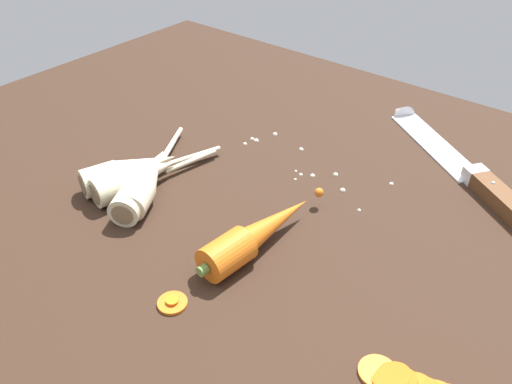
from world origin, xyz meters
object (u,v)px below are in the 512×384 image
(parsnip_back, at_px, (131,170))
(parsnip_mid_right, at_px, (145,180))
(parsnip_mid_left, at_px, (137,177))
(chefs_knife, at_px, (450,156))
(parsnip_front, at_px, (146,182))
(carrot_slice_stray_near, at_px, (172,302))
(whole_carrot, at_px, (256,234))

(parsnip_back, bearing_deg, parsnip_mid_right, -6.80)
(parsnip_mid_left, bearing_deg, chefs_knife, 48.52)
(parsnip_front, relative_size, carrot_slice_stray_near, 5.48)
(parsnip_front, height_order, carrot_slice_stray_near, parsnip_front)
(chefs_knife, xyz_separation_m, parsnip_mid_left, (-0.30, -0.34, 0.01))
(parsnip_front, bearing_deg, parsnip_mid_left, -178.91)
(whole_carrot, height_order, carrot_slice_stray_near, whole_carrot)
(whole_carrot, bearing_deg, parsnip_back, -179.08)
(chefs_knife, bearing_deg, whole_carrot, -107.03)
(parsnip_mid_left, bearing_deg, carrot_slice_stray_near, -31.61)
(carrot_slice_stray_near, bearing_deg, parsnip_back, 149.80)
(chefs_knife, xyz_separation_m, whole_carrot, (-0.10, -0.33, 0.01))
(chefs_knife, distance_m, parsnip_front, 0.44)
(chefs_knife, bearing_deg, parsnip_front, -129.84)
(parsnip_front, bearing_deg, parsnip_back, 171.95)
(whole_carrot, xyz_separation_m, parsnip_mid_right, (-0.19, -0.01, -0.00))
(parsnip_mid_left, bearing_deg, whole_carrot, 2.63)
(parsnip_front, height_order, parsnip_back, same)
(parsnip_mid_left, distance_m, parsnip_mid_right, 0.01)
(parsnip_mid_right, bearing_deg, carrot_slice_stray_near, -33.87)
(parsnip_mid_right, xyz_separation_m, parsnip_back, (-0.03, 0.00, 0.00))
(parsnip_mid_right, distance_m, parsnip_back, 0.03)
(parsnip_front, distance_m, parsnip_mid_right, 0.00)
(parsnip_mid_right, height_order, carrot_slice_stray_near, parsnip_mid_right)
(parsnip_front, xyz_separation_m, parsnip_mid_left, (-0.02, -0.00, -0.00))
(carrot_slice_stray_near, bearing_deg, parsnip_mid_right, 146.13)
(chefs_knife, xyz_separation_m, carrot_slice_stray_near, (-0.11, -0.45, -0.00))
(parsnip_mid_left, distance_m, carrot_slice_stray_near, 0.22)
(whole_carrot, xyz_separation_m, parsnip_mid_left, (-0.20, -0.01, -0.00))
(parsnip_mid_left, xyz_separation_m, parsnip_back, (-0.02, 0.01, -0.00))
(parsnip_front, distance_m, parsnip_mid_left, 0.02)
(parsnip_mid_right, bearing_deg, chefs_knife, 49.63)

